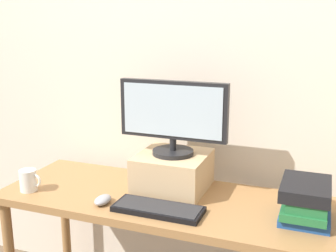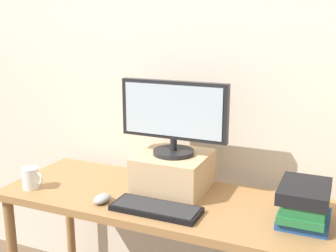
{
  "view_description": "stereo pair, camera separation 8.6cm",
  "coord_description": "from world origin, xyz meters",
  "px_view_note": "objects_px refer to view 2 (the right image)",
  "views": [
    {
      "loc": [
        0.66,
        -1.67,
        1.52
      ],
      "look_at": [
        0.01,
        0.04,
        1.05
      ],
      "focal_mm": 45.0,
      "sensor_mm": 36.0,
      "label": 1
    },
    {
      "loc": [
        0.74,
        -1.64,
        1.52
      ],
      "look_at": [
        0.01,
        0.04,
        1.05
      ],
      "focal_mm": 45.0,
      "sensor_mm": 36.0,
      "label": 2
    }
  ],
  "objects_px": {
    "desk": "(163,213)",
    "keyboard": "(156,209)",
    "computer_monitor": "(174,116)",
    "book_stack": "(305,204)",
    "computer_mouse": "(102,199)",
    "riser_box": "(174,171)",
    "coffee_mug": "(31,178)"
  },
  "relations": [
    {
      "from": "desk",
      "to": "computer_monitor",
      "type": "xyz_separation_m",
      "value": [
        0.01,
        0.11,
        0.45
      ]
    },
    {
      "from": "book_stack",
      "to": "coffee_mug",
      "type": "bearing_deg",
      "value": -173.06
    },
    {
      "from": "keyboard",
      "to": "book_stack",
      "type": "xyz_separation_m",
      "value": [
        0.59,
        0.14,
        0.07
      ]
    },
    {
      "from": "coffee_mug",
      "to": "desk",
      "type": "bearing_deg",
      "value": 14.34
    },
    {
      "from": "desk",
      "to": "keyboard",
      "type": "bearing_deg",
      "value": -76.4
    },
    {
      "from": "riser_box",
      "to": "keyboard",
      "type": "bearing_deg",
      "value": -83.56
    },
    {
      "from": "riser_box",
      "to": "coffee_mug",
      "type": "bearing_deg",
      "value": -156.87
    },
    {
      "from": "keyboard",
      "to": "desk",
      "type": "bearing_deg",
      "value": 103.6
    },
    {
      "from": "keyboard",
      "to": "book_stack",
      "type": "height_order",
      "value": "book_stack"
    },
    {
      "from": "desk",
      "to": "book_stack",
      "type": "relative_size",
      "value": 5.82
    },
    {
      "from": "computer_monitor",
      "to": "keyboard",
      "type": "xyz_separation_m",
      "value": [
        0.03,
        -0.26,
        -0.35
      ]
    },
    {
      "from": "riser_box",
      "to": "computer_mouse",
      "type": "xyz_separation_m",
      "value": [
        -0.23,
        -0.27,
        -0.07
      ]
    },
    {
      "from": "desk",
      "to": "computer_mouse",
      "type": "bearing_deg",
      "value": -143.59
    },
    {
      "from": "computer_monitor",
      "to": "book_stack",
      "type": "height_order",
      "value": "computer_monitor"
    },
    {
      "from": "computer_monitor",
      "to": "keyboard",
      "type": "bearing_deg",
      "value": -83.52
    },
    {
      "from": "riser_box",
      "to": "coffee_mug",
      "type": "relative_size",
      "value": 2.87
    },
    {
      "from": "desk",
      "to": "coffee_mug",
      "type": "bearing_deg",
      "value": -165.66
    },
    {
      "from": "riser_box",
      "to": "book_stack",
      "type": "relative_size",
      "value": 1.24
    },
    {
      "from": "desk",
      "to": "keyboard",
      "type": "relative_size",
      "value": 3.99
    },
    {
      "from": "riser_box",
      "to": "keyboard",
      "type": "height_order",
      "value": "riser_box"
    },
    {
      "from": "desk",
      "to": "riser_box",
      "type": "relative_size",
      "value": 4.7
    },
    {
      "from": "computer_mouse",
      "to": "coffee_mug",
      "type": "xyz_separation_m",
      "value": [
        -0.4,
        0.0,
        0.03
      ]
    },
    {
      "from": "computer_mouse",
      "to": "coffee_mug",
      "type": "bearing_deg",
      "value": 179.34
    },
    {
      "from": "computer_mouse",
      "to": "desk",
      "type": "bearing_deg",
      "value": 36.41
    },
    {
      "from": "riser_box",
      "to": "book_stack",
      "type": "distance_m",
      "value": 0.63
    },
    {
      "from": "desk",
      "to": "computer_mouse",
      "type": "height_order",
      "value": "computer_mouse"
    },
    {
      "from": "coffee_mug",
      "to": "computer_monitor",
      "type": "bearing_deg",
      "value": 23.02
    },
    {
      "from": "desk",
      "to": "book_stack",
      "type": "distance_m",
      "value": 0.64
    },
    {
      "from": "computer_mouse",
      "to": "riser_box",
      "type": "bearing_deg",
      "value": 50.06
    },
    {
      "from": "keyboard",
      "to": "computer_mouse",
      "type": "distance_m",
      "value": 0.26
    },
    {
      "from": "book_stack",
      "to": "desk",
      "type": "bearing_deg",
      "value": 179.27
    },
    {
      "from": "computer_monitor",
      "to": "book_stack",
      "type": "distance_m",
      "value": 0.69
    }
  ]
}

